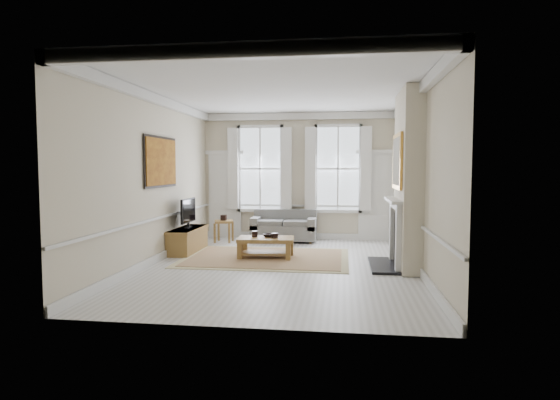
# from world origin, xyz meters

# --- Properties ---
(floor) EXTENTS (7.20, 7.20, 0.00)m
(floor) POSITION_xyz_m (0.00, 0.00, 0.00)
(floor) COLOR #B7B5AD
(floor) RESTS_ON ground
(ceiling) EXTENTS (7.20, 7.20, 0.00)m
(ceiling) POSITION_xyz_m (0.00, 0.00, 3.40)
(ceiling) COLOR white
(ceiling) RESTS_ON back_wall
(back_wall) EXTENTS (5.20, 0.00, 5.20)m
(back_wall) POSITION_xyz_m (0.00, 3.60, 1.70)
(back_wall) COLOR beige
(back_wall) RESTS_ON floor
(left_wall) EXTENTS (0.00, 7.20, 7.20)m
(left_wall) POSITION_xyz_m (-2.60, 0.00, 1.70)
(left_wall) COLOR beige
(left_wall) RESTS_ON floor
(right_wall) EXTENTS (0.00, 7.20, 7.20)m
(right_wall) POSITION_xyz_m (2.60, 0.00, 1.70)
(right_wall) COLOR beige
(right_wall) RESTS_ON floor
(window_left) EXTENTS (1.26, 0.20, 2.20)m
(window_left) POSITION_xyz_m (-1.05, 3.55, 1.90)
(window_left) COLOR #B2BCC6
(window_left) RESTS_ON back_wall
(window_right) EXTENTS (1.26, 0.20, 2.20)m
(window_right) POSITION_xyz_m (1.05, 3.55, 1.90)
(window_right) COLOR #B2BCC6
(window_right) RESTS_ON back_wall
(door_left) EXTENTS (0.90, 0.08, 2.30)m
(door_left) POSITION_xyz_m (-2.05, 3.56, 1.15)
(door_left) COLOR silver
(door_left) RESTS_ON floor
(door_right) EXTENTS (0.90, 0.08, 2.30)m
(door_right) POSITION_xyz_m (2.05, 3.56, 1.15)
(door_right) COLOR silver
(door_right) RESTS_ON floor
(painting) EXTENTS (0.05, 1.66, 1.06)m
(painting) POSITION_xyz_m (-2.56, 0.30, 2.05)
(painting) COLOR #B77A1F
(painting) RESTS_ON left_wall
(chimney_breast) EXTENTS (0.35, 1.70, 3.38)m
(chimney_breast) POSITION_xyz_m (2.43, 0.20, 1.70)
(chimney_breast) COLOR beige
(chimney_breast) RESTS_ON floor
(hearth) EXTENTS (0.55, 1.50, 0.05)m
(hearth) POSITION_xyz_m (2.00, 0.20, 0.03)
(hearth) COLOR black
(hearth) RESTS_ON floor
(fireplace) EXTENTS (0.21, 1.45, 1.33)m
(fireplace) POSITION_xyz_m (2.20, 0.20, 0.73)
(fireplace) COLOR silver
(fireplace) RESTS_ON floor
(mirror) EXTENTS (0.06, 1.26, 1.06)m
(mirror) POSITION_xyz_m (2.21, 0.20, 2.05)
(mirror) COLOR gold
(mirror) RESTS_ON chimney_breast
(sofa) EXTENTS (1.68, 0.81, 0.82)m
(sofa) POSITION_xyz_m (-0.34, 3.11, 0.35)
(sofa) COLOR #5A5A58
(sofa) RESTS_ON floor
(side_table) EXTENTS (0.57, 0.57, 0.56)m
(side_table) POSITION_xyz_m (-1.87, 2.74, 0.45)
(side_table) COLOR olive
(side_table) RESTS_ON floor
(rug) EXTENTS (3.50, 2.60, 0.02)m
(rug) POSITION_xyz_m (-0.43, 0.74, 0.01)
(rug) COLOR #9E7951
(rug) RESTS_ON floor
(coffee_table) EXTENTS (1.23, 0.78, 0.44)m
(coffee_table) POSITION_xyz_m (-0.43, 0.74, 0.36)
(coffee_table) COLOR olive
(coffee_table) RESTS_ON rug
(ceramic_pot_a) EXTENTS (0.13, 0.13, 0.13)m
(ceramic_pot_a) POSITION_xyz_m (-0.68, 0.79, 0.51)
(ceramic_pot_a) COLOR black
(ceramic_pot_a) RESTS_ON coffee_table
(ceramic_pot_b) EXTENTS (0.14, 0.14, 0.10)m
(ceramic_pot_b) POSITION_xyz_m (-0.23, 0.69, 0.50)
(ceramic_pot_b) COLOR black
(ceramic_pot_b) RESTS_ON coffee_table
(bowl) EXTENTS (0.32, 0.32, 0.07)m
(bowl) POSITION_xyz_m (-0.38, 0.84, 0.48)
(bowl) COLOR black
(bowl) RESTS_ON coffee_table
(tv_stand) EXTENTS (0.49, 1.53, 0.55)m
(tv_stand) POSITION_xyz_m (-2.34, 1.26, 0.27)
(tv_stand) COLOR olive
(tv_stand) RESTS_ON floor
(tv) EXTENTS (0.08, 0.90, 0.68)m
(tv) POSITION_xyz_m (-2.32, 1.26, 0.94)
(tv) COLOR black
(tv) RESTS_ON tv_stand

